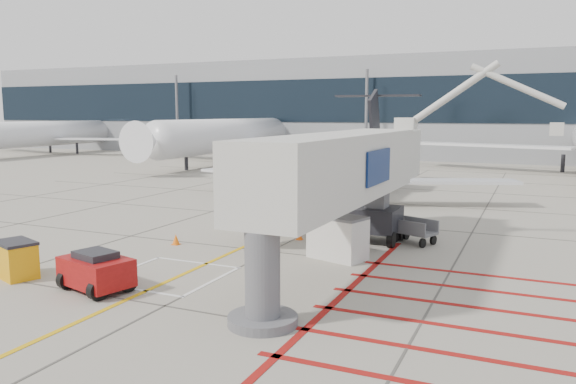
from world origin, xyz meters
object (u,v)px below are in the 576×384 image
at_px(regional_jet, 323,148).
at_px(jet_bridge, 337,181).
at_px(pushback_tug, 96,270).
at_px(spill_bin, 16,259).

relative_size(regional_jet, jet_bridge, 1.70).
height_order(regional_jet, jet_bridge, regional_jet).
xyz_separation_m(regional_jet, pushback_tug, (-1.67, -18.52, -3.30)).
height_order(jet_bridge, pushback_tug, jet_bridge).
distance_m(jet_bridge, pushback_tug, 9.50).
bearing_deg(regional_jet, jet_bridge, -70.02).
distance_m(regional_jet, pushback_tug, 18.88).
bearing_deg(pushback_tug, jet_bridge, 54.10).
height_order(jet_bridge, spill_bin, jet_bridge).
bearing_deg(pushback_tug, spill_bin, -164.65).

